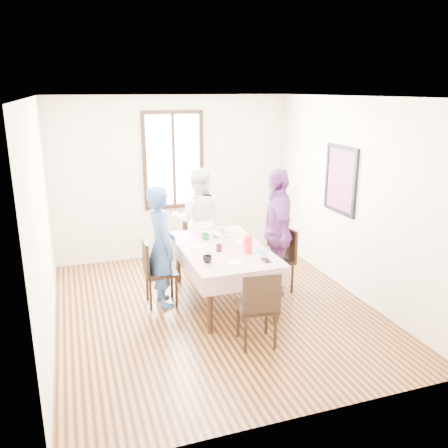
{
  "coord_description": "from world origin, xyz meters",
  "views": [
    {
      "loc": [
        -1.67,
        -5.32,
        2.79
      ],
      "look_at": [
        0.19,
        0.17,
        1.1
      ],
      "focal_mm": 37.31,
      "sensor_mm": 36.0,
      "label": 1
    }
  ],
  "objects_px": {
    "chair_near": "(257,306)",
    "person_far": "(199,220)",
    "chair_left": "(161,272)",
    "person_left": "(161,247)",
    "chair_right": "(276,261)",
    "person_right": "(276,232)",
    "chair_far": "(199,242)",
    "dining_table": "(223,274)"
  },
  "relations": [
    {
      "from": "chair_near",
      "to": "person_far",
      "type": "relative_size",
      "value": 0.55
    },
    {
      "from": "chair_left",
      "to": "person_left",
      "type": "xyz_separation_m",
      "value": [
        0.02,
        0.0,
        0.35
      ]
    },
    {
      "from": "chair_right",
      "to": "person_right",
      "type": "bearing_deg",
      "value": 83.28
    },
    {
      "from": "chair_far",
      "to": "chair_near",
      "type": "bearing_deg",
      "value": 90.68
    },
    {
      "from": "person_left",
      "to": "person_right",
      "type": "xyz_separation_m",
      "value": [
        1.58,
        -0.11,
        0.08
      ]
    },
    {
      "from": "chair_right",
      "to": "person_far",
      "type": "xyz_separation_m",
      "value": [
        -0.81,
        1.11,
        0.37
      ]
    },
    {
      "from": "chair_far",
      "to": "person_left",
      "type": "height_order",
      "value": "person_left"
    },
    {
      "from": "dining_table",
      "to": "person_left",
      "type": "relative_size",
      "value": 1.07
    },
    {
      "from": "dining_table",
      "to": "person_left",
      "type": "distance_m",
      "value": 0.92
    },
    {
      "from": "chair_right",
      "to": "person_right",
      "type": "xyz_separation_m",
      "value": [
        -0.02,
        0.0,
        0.43
      ]
    },
    {
      "from": "person_far",
      "to": "person_right",
      "type": "xyz_separation_m",
      "value": [
        0.79,
        -1.11,
        0.06
      ]
    },
    {
      "from": "chair_left",
      "to": "person_far",
      "type": "xyz_separation_m",
      "value": [
        0.81,
        1.0,
        0.37
      ]
    },
    {
      "from": "dining_table",
      "to": "person_left",
      "type": "height_order",
      "value": "person_left"
    },
    {
      "from": "dining_table",
      "to": "chair_far",
      "type": "relative_size",
      "value": 1.9
    },
    {
      "from": "chair_right",
      "to": "person_far",
      "type": "height_order",
      "value": "person_far"
    },
    {
      "from": "chair_left",
      "to": "chair_right",
      "type": "relative_size",
      "value": 1.0
    },
    {
      "from": "chair_left",
      "to": "person_far",
      "type": "height_order",
      "value": "person_far"
    },
    {
      "from": "chair_far",
      "to": "person_right",
      "type": "distance_m",
      "value": 1.45
    },
    {
      "from": "dining_table",
      "to": "chair_right",
      "type": "xyz_separation_m",
      "value": [
        0.81,
        0.05,
        0.08
      ]
    },
    {
      "from": "chair_far",
      "to": "chair_right",
      "type": "bearing_deg",
      "value": 126.35
    },
    {
      "from": "dining_table",
      "to": "chair_left",
      "type": "xyz_separation_m",
      "value": [
        -0.81,
        0.16,
        0.08
      ]
    },
    {
      "from": "chair_far",
      "to": "chair_left",
      "type": "bearing_deg",
      "value": 52.25
    },
    {
      "from": "chair_right",
      "to": "chair_left",
      "type": "bearing_deg",
      "value": 79.49
    },
    {
      "from": "dining_table",
      "to": "chair_left",
      "type": "distance_m",
      "value": 0.83
    },
    {
      "from": "chair_left",
      "to": "chair_near",
      "type": "xyz_separation_m",
      "value": [
        0.81,
        -1.35,
        0.0
      ]
    },
    {
      "from": "chair_near",
      "to": "person_right",
      "type": "relative_size",
      "value": 0.51
    },
    {
      "from": "person_left",
      "to": "person_right",
      "type": "relative_size",
      "value": 0.91
    },
    {
      "from": "chair_near",
      "to": "chair_left",
      "type": "bearing_deg",
      "value": 127.96
    },
    {
      "from": "chair_left",
      "to": "dining_table",
      "type": "bearing_deg",
      "value": 80.75
    },
    {
      "from": "person_left",
      "to": "person_right",
      "type": "bearing_deg",
      "value": -97.25
    },
    {
      "from": "person_left",
      "to": "chair_right",
      "type": "bearing_deg",
      "value": -97.2
    },
    {
      "from": "chair_left",
      "to": "person_far",
      "type": "bearing_deg",
      "value": 142.98
    },
    {
      "from": "chair_left",
      "to": "chair_right",
      "type": "bearing_deg",
      "value": 88.21
    },
    {
      "from": "person_right",
      "to": "person_far",
      "type": "bearing_deg",
      "value": -130.63
    },
    {
      "from": "chair_left",
      "to": "chair_near",
      "type": "height_order",
      "value": "same"
    },
    {
      "from": "chair_right",
      "to": "person_far",
      "type": "distance_m",
      "value": 1.43
    },
    {
      "from": "chair_far",
      "to": "chair_near",
      "type": "distance_m",
      "value": 2.37
    },
    {
      "from": "chair_left",
      "to": "chair_right",
      "type": "distance_m",
      "value": 1.63
    },
    {
      "from": "chair_right",
      "to": "chair_near",
      "type": "height_order",
      "value": "same"
    },
    {
      "from": "person_far",
      "to": "dining_table",
      "type": "bearing_deg",
      "value": 107.83
    },
    {
      "from": "chair_left",
      "to": "person_right",
      "type": "height_order",
      "value": "person_right"
    },
    {
      "from": "chair_near",
      "to": "person_right",
      "type": "xyz_separation_m",
      "value": [
        0.79,
        1.24,
        0.43
      ]
    }
  ]
}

